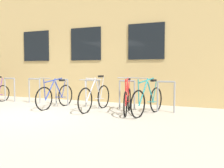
% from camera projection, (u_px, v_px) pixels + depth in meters
% --- Properties ---
extents(ground_plane, '(42.00, 42.00, 0.00)m').
position_uv_depth(ground_plane, '(29.00, 115.00, 6.76)').
color(ground_plane, '#B2ADA0').
extents(storefront_building, '(28.00, 7.70, 6.42)m').
position_uv_depth(storefront_building, '(121.00, 31.00, 13.00)').
color(storefront_building, tan).
rests_on(storefront_building, ground).
extents(bike_rack, '(6.54, 0.05, 0.92)m').
position_uv_depth(bike_rack, '(77.00, 90.00, 8.33)').
color(bike_rack, gray).
rests_on(bike_rack, ground).
extents(bicycle_red, '(0.55, 1.69, 1.06)m').
position_uv_depth(bicycle_red, '(127.00, 100.00, 7.02)').
color(bicycle_red, black).
rests_on(bicycle_red, ground).
extents(bicycle_blue, '(0.44, 1.77, 1.01)m').
position_uv_depth(bicycle_blue, '(55.00, 96.00, 7.96)').
color(bicycle_blue, black).
rests_on(bicycle_blue, ground).
extents(bicycle_silver, '(0.44, 1.85, 1.08)m').
position_uv_depth(bicycle_silver, '(95.00, 97.00, 7.48)').
color(bicycle_silver, black).
rests_on(bicycle_silver, ground).
extents(bicycle_teal, '(0.54, 1.77, 1.06)m').
position_uv_depth(bicycle_teal, '(148.00, 100.00, 6.80)').
color(bicycle_teal, black).
rests_on(bicycle_teal, ground).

